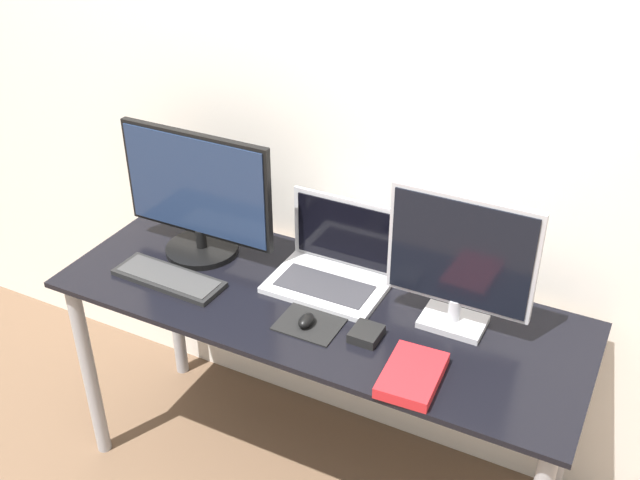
% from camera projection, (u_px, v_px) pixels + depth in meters
% --- Properties ---
extents(wall_back, '(7.00, 0.05, 2.50)m').
position_uv_depth(wall_back, '(371.00, 111.00, 2.29)').
color(wall_back, silver).
rests_on(wall_back, ground_plane).
extents(desk, '(1.63, 0.60, 0.76)m').
position_uv_depth(desk, '(317.00, 334.00, 2.33)').
color(desk, black).
rests_on(desk, ground_plane).
extents(monitor_left, '(0.54, 0.24, 0.43)m').
position_uv_depth(monitor_left, '(197.00, 197.00, 2.41)').
color(monitor_left, black).
rests_on(monitor_left, desk).
extents(monitor_right, '(0.42, 0.13, 0.42)m').
position_uv_depth(monitor_right, '(460.00, 260.00, 2.06)').
color(monitor_right, '#B2B2B7').
rests_on(monitor_right, desk).
extents(laptop, '(0.36, 0.25, 0.26)m').
position_uv_depth(laptop, '(334.00, 263.00, 2.34)').
color(laptop, silver).
rests_on(laptop, desk).
extents(keyboard, '(0.37, 0.14, 0.02)m').
position_uv_depth(keyboard, '(169.00, 278.00, 2.37)').
color(keyboard, black).
rests_on(keyboard, desk).
extents(mousepad, '(0.18, 0.17, 0.00)m').
position_uv_depth(mousepad, '(311.00, 322.00, 2.18)').
color(mousepad, black).
rests_on(mousepad, desk).
extents(mouse, '(0.04, 0.07, 0.03)m').
position_uv_depth(mouse, '(306.00, 320.00, 2.16)').
color(mouse, black).
rests_on(mouse, mousepad).
extents(book, '(0.16, 0.22, 0.03)m').
position_uv_depth(book, '(412.00, 375.00, 1.97)').
color(book, red).
rests_on(book, desk).
extents(power_brick, '(0.08, 0.09, 0.03)m').
position_uv_depth(power_brick, '(366.00, 334.00, 2.12)').
color(power_brick, black).
rests_on(power_brick, desk).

